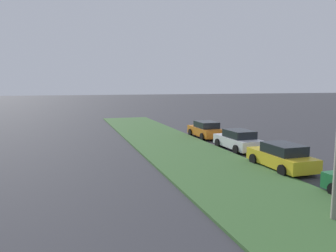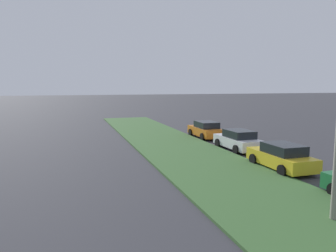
% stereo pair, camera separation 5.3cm
% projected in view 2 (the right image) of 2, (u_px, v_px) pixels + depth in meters
% --- Properties ---
extents(grass_median, '(60.00, 6.00, 0.12)m').
position_uv_depth(grass_median, '(224.00, 175.00, 16.69)').
color(grass_median, '#3D6633').
rests_on(grass_median, ground).
extents(parked_car_yellow, '(4.30, 2.02, 1.47)m').
position_uv_depth(parked_car_yellow, '(281.00, 157.00, 17.92)').
color(parked_car_yellow, gold).
rests_on(parked_car_yellow, ground).
extents(parked_car_white, '(4.33, 2.08, 1.47)m').
position_uv_depth(parked_car_white, '(238.00, 140.00, 23.32)').
color(parked_car_white, silver).
rests_on(parked_car_white, ground).
extents(parked_car_orange, '(4.32, 2.05, 1.47)m').
position_uv_depth(parked_car_orange, '(206.00, 130.00, 28.71)').
color(parked_car_orange, orange).
rests_on(parked_car_orange, ground).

